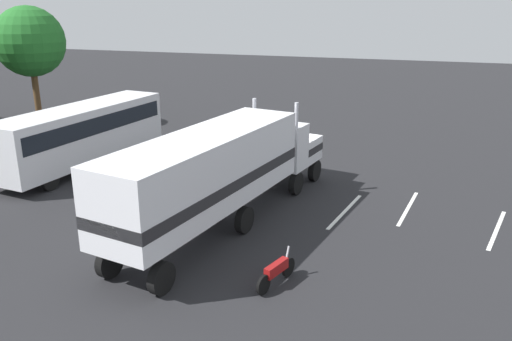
# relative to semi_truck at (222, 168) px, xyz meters

# --- Properties ---
(ground_plane) EXTENTS (120.00, 120.00, 0.00)m
(ground_plane) POSITION_rel_semi_truck_xyz_m (6.85, -1.10, -2.52)
(ground_plane) COLOR #232326
(lane_stripe_near) EXTENTS (4.36, 0.93, 0.01)m
(lane_stripe_near) POSITION_rel_semi_truck_xyz_m (3.13, -4.60, -2.52)
(lane_stripe_near) COLOR silver
(lane_stripe_near) RESTS_ON ground_plane
(lane_stripe_mid) EXTENTS (4.38, 0.78, 0.01)m
(lane_stripe_mid) POSITION_rel_semi_truck_xyz_m (4.36, -7.25, -2.52)
(lane_stripe_mid) COLOR silver
(lane_stripe_mid) RESTS_ON ground_plane
(lane_stripe_far) EXTENTS (4.32, 1.18, 0.01)m
(lane_stripe_far) POSITION_rel_semi_truck_xyz_m (3.10, -10.81, -2.52)
(lane_stripe_far) COLOR silver
(lane_stripe_far) RESTS_ON ground_plane
(semi_truck) EXTENTS (14.37, 5.20, 4.50)m
(semi_truck) POSITION_rel_semi_truck_xyz_m (0.00, 0.00, 0.00)
(semi_truck) COLOR white
(semi_truck) RESTS_ON ground_plane
(person_bystander) EXTENTS (0.34, 0.46, 1.63)m
(person_bystander) POSITION_rel_semi_truck_xyz_m (3.05, 2.42, -1.63)
(person_bystander) COLOR #2D3347
(person_bystander) RESTS_ON ground_plane
(parked_bus) EXTENTS (11.24, 3.97, 3.40)m
(parked_bus) POSITION_rel_semi_truck_xyz_m (5.19, 10.29, -0.46)
(parked_bus) COLOR silver
(parked_bus) RESTS_ON ground_plane
(motorcycle) EXTENTS (2.03, 0.76, 1.12)m
(motorcycle) POSITION_rel_semi_truck_xyz_m (-3.83, -3.40, -2.04)
(motorcycle) COLOR black
(motorcycle) RESTS_ON ground_plane
(tree_right) EXTENTS (4.85, 4.85, 8.61)m
(tree_right) POSITION_rel_semi_truck_xyz_m (11.99, 18.98, 3.63)
(tree_right) COLOR brown
(tree_right) RESTS_ON ground_plane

